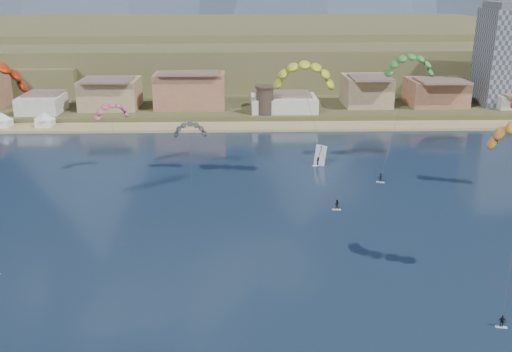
% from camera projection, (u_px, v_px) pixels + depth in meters
% --- Properties ---
extents(ground, '(2400.00, 2400.00, 0.00)m').
position_uv_depth(ground, '(264.00, 352.00, 63.48)').
color(ground, black).
rests_on(ground, ground).
extents(beach, '(2200.00, 12.00, 0.90)m').
position_uv_depth(beach, '(249.00, 126.00, 163.82)').
color(beach, tan).
rests_on(beach, ground).
extents(land, '(2200.00, 900.00, 4.00)m').
position_uv_depth(land, '(242.00, 24.00, 594.02)').
color(land, brown).
rests_on(land, ground).
extents(foothills, '(940.00, 210.00, 18.00)m').
position_uv_depth(foothills, '(290.00, 48.00, 281.43)').
color(foothills, brown).
rests_on(foothills, ground).
extents(town, '(400.00, 24.00, 12.00)m').
position_uv_depth(town, '(118.00, 90.00, 175.42)').
color(town, silver).
rests_on(town, ground).
extents(watchtower, '(5.82, 5.82, 8.60)m').
position_uv_depth(watchtower, '(265.00, 100.00, 169.59)').
color(watchtower, '#47382D').
rests_on(watchtower, ground).
extents(kitesurfer_yellow, '(12.95, 18.48, 27.93)m').
position_uv_depth(kitesurfer_yellow, '(304.00, 71.00, 110.41)').
color(kitesurfer_yellow, silver).
rests_on(kitesurfer_yellow, ground).
extents(kitesurfer_green, '(14.01, 14.24, 26.92)m').
position_uv_depth(kitesurfer_green, '(410.00, 63.00, 121.57)').
color(kitesurfer_green, silver).
rests_on(kitesurfer_green, ground).
extents(distant_kite_pink, '(8.26, 7.44, 17.29)m').
position_uv_depth(distant_kite_pink, '(111.00, 108.00, 118.50)').
color(distant_kite_pink, '#262626').
rests_on(distant_kite_pink, ground).
extents(distant_kite_dark, '(7.63, 5.68, 13.35)m').
position_uv_depth(distant_kite_dark, '(190.00, 127.00, 121.41)').
color(distant_kite_dark, '#262626').
rests_on(distant_kite_dark, ground).
extents(windsurfer, '(2.75, 3.02, 4.72)m').
position_uv_depth(windsurfer, '(319.00, 159.00, 128.51)').
color(windsurfer, silver).
rests_on(windsurfer, ground).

